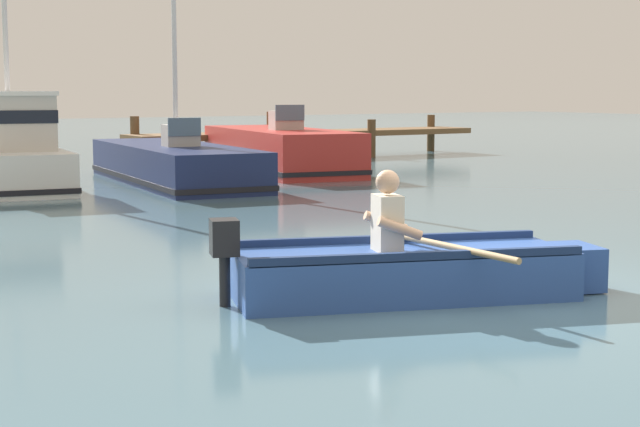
% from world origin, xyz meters
% --- Properties ---
extents(ground_plane, '(120.00, 120.00, 0.00)m').
position_xyz_m(ground_plane, '(0.00, 0.00, 0.00)').
color(ground_plane, slate).
extents(wooden_dock, '(10.75, 1.64, 1.35)m').
position_xyz_m(wooden_dock, '(8.64, 17.07, 0.69)').
color(wooden_dock, brown).
rests_on(wooden_dock, ground).
extents(rowboat_with_person, '(3.63, 2.30, 1.19)m').
position_xyz_m(rowboat_with_person, '(-0.69, 0.43, 0.25)').
color(rowboat_with_person, '#2D519E').
rests_on(rowboat_with_person, ground).
extents(moored_boat_white, '(2.52, 4.99, 4.22)m').
position_xyz_m(moored_boat_white, '(-0.98, 12.63, 0.70)').
color(moored_boat_white, white).
rests_on(moored_boat_white, ground).
extents(moored_boat_navy, '(2.80, 6.73, 4.73)m').
position_xyz_m(moored_boat_navy, '(2.24, 12.12, 0.38)').
color(moored_boat_navy, '#19234C').
rests_on(moored_boat_navy, ground).
extents(moored_boat_red, '(3.11, 6.27, 1.58)m').
position_xyz_m(moored_boat_red, '(5.57, 13.48, 0.48)').
color(moored_boat_red, '#B72D28').
rests_on(moored_boat_red, ground).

